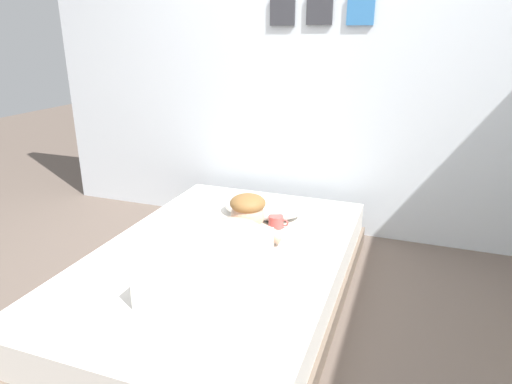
{
  "coord_description": "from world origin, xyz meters",
  "views": [
    {
      "loc": [
        0.69,
        -1.64,
        1.41
      ],
      "look_at": [
        -0.15,
        0.64,
        0.56
      ],
      "focal_mm": 31.66,
      "sensor_mm": 36.0,
      "label": 1
    }
  ],
  "objects_px": {
    "coffee_cup": "(276,222)",
    "cell_phone": "(244,254)",
    "bed": "(220,277)",
    "pillow": "(263,207)",
    "person_lying": "(221,250)"
  },
  "relations": [
    {
      "from": "bed",
      "to": "person_lying",
      "type": "height_order",
      "value": "person_lying"
    },
    {
      "from": "bed",
      "to": "pillow",
      "type": "relative_size",
      "value": 3.91
    },
    {
      "from": "pillow",
      "to": "cell_phone",
      "type": "bearing_deg",
      "value": -81.11
    },
    {
      "from": "coffee_cup",
      "to": "bed",
      "type": "bearing_deg",
      "value": -115.27
    },
    {
      "from": "bed",
      "to": "coffee_cup",
      "type": "xyz_separation_m",
      "value": [
        0.19,
        0.41,
        0.19
      ]
    },
    {
      "from": "bed",
      "to": "pillow",
      "type": "bearing_deg",
      "value": 84.73
    },
    {
      "from": "bed",
      "to": "person_lying",
      "type": "bearing_deg",
      "value": -61.19
    },
    {
      "from": "coffee_cup",
      "to": "cell_phone",
      "type": "bearing_deg",
      "value": -97.93
    },
    {
      "from": "bed",
      "to": "cell_phone",
      "type": "relative_size",
      "value": 14.52
    },
    {
      "from": "bed",
      "to": "pillow",
      "type": "height_order",
      "value": "pillow"
    },
    {
      "from": "pillow",
      "to": "cell_phone",
      "type": "relative_size",
      "value": 3.71
    },
    {
      "from": "coffee_cup",
      "to": "cell_phone",
      "type": "height_order",
      "value": "coffee_cup"
    },
    {
      "from": "coffee_cup",
      "to": "cell_phone",
      "type": "relative_size",
      "value": 0.89
    },
    {
      "from": "pillow",
      "to": "person_lying",
      "type": "relative_size",
      "value": 0.57
    },
    {
      "from": "person_lying",
      "to": "coffee_cup",
      "type": "height_order",
      "value": "person_lying"
    }
  ]
}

